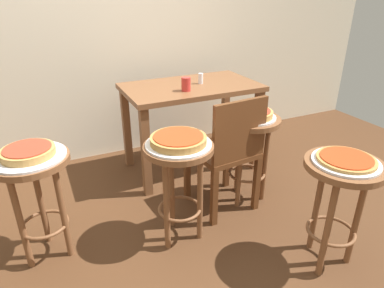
{
  "coord_description": "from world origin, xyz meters",
  "views": [
    {
      "loc": [
        -0.51,
        -1.41,
        1.48
      ],
      "look_at": [
        0.3,
        0.3,
        0.59
      ],
      "focal_mm": 31.74,
      "sensor_mm": 36.0,
      "label": 1
    }
  ],
  "objects_px": {
    "pizza_rear": "(28,152)",
    "wooden_chair": "(228,150)",
    "cup_near_edge": "(186,84)",
    "stool_rear": "(35,184)",
    "serving_plate_leftside": "(251,117)",
    "dining_table": "(191,99)",
    "condiment_shaker": "(201,79)",
    "stool_middle": "(179,170)",
    "stool_foreground": "(340,190)",
    "pizza_middle": "(178,140)",
    "serving_plate_middle": "(178,144)",
    "stool_leftside": "(249,139)",
    "serving_plate_rear": "(29,157)",
    "serving_plate_foreground": "(346,162)",
    "pizza_foreground": "(346,159)",
    "pizza_leftside": "(252,113)"
  },
  "relations": [
    {
      "from": "pizza_rear",
      "to": "serving_plate_leftside",
      "type": "bearing_deg",
      "value": -0.2
    },
    {
      "from": "pizza_middle",
      "to": "cup_near_edge",
      "type": "xyz_separation_m",
      "value": [
        0.36,
        0.69,
        0.11
      ]
    },
    {
      "from": "serving_plate_middle",
      "to": "serving_plate_leftside",
      "type": "xyz_separation_m",
      "value": [
        0.62,
        0.19,
        0.0
      ]
    },
    {
      "from": "serving_plate_leftside",
      "to": "pizza_rear",
      "type": "xyz_separation_m",
      "value": [
        -1.4,
        0.0,
        0.03
      ]
    },
    {
      "from": "dining_table",
      "to": "condiment_shaker",
      "type": "bearing_deg",
      "value": 0.28
    },
    {
      "from": "stool_leftside",
      "to": "serving_plate_leftside",
      "type": "distance_m",
      "value": 0.17
    },
    {
      "from": "stool_middle",
      "to": "wooden_chair",
      "type": "xyz_separation_m",
      "value": [
        0.42,
        0.15,
        -0.03
      ]
    },
    {
      "from": "serving_plate_rear",
      "to": "dining_table",
      "type": "xyz_separation_m",
      "value": [
        1.24,
        0.63,
        -0.04
      ]
    },
    {
      "from": "stool_leftside",
      "to": "condiment_shaker",
      "type": "xyz_separation_m",
      "value": [
        -0.07,
        0.64,
        0.3
      ]
    },
    {
      "from": "stool_foreground",
      "to": "serving_plate_middle",
      "type": "relative_size",
      "value": 1.72
    },
    {
      "from": "stool_middle",
      "to": "stool_leftside",
      "type": "relative_size",
      "value": 1.0
    },
    {
      "from": "serving_plate_middle",
      "to": "stool_leftside",
      "type": "distance_m",
      "value": 0.67
    },
    {
      "from": "serving_plate_foreground",
      "to": "pizza_middle",
      "type": "relative_size",
      "value": 1.05
    },
    {
      "from": "stool_foreground",
      "to": "serving_plate_leftside",
      "type": "xyz_separation_m",
      "value": [
        -0.07,
        0.75,
        0.17
      ]
    },
    {
      "from": "stool_middle",
      "to": "condiment_shaker",
      "type": "height_order",
      "value": "condiment_shaker"
    },
    {
      "from": "pizza_leftside",
      "to": "wooden_chair",
      "type": "bearing_deg",
      "value": -167.99
    },
    {
      "from": "stool_leftside",
      "to": "stool_rear",
      "type": "distance_m",
      "value": 1.4
    },
    {
      "from": "cup_near_edge",
      "to": "stool_rear",
      "type": "bearing_deg",
      "value": -156.44
    },
    {
      "from": "dining_table",
      "to": "pizza_rear",
      "type": "bearing_deg",
      "value": -152.97
    },
    {
      "from": "stool_middle",
      "to": "stool_leftside",
      "type": "xyz_separation_m",
      "value": [
        0.62,
        0.19,
        0.0
      ]
    },
    {
      "from": "pizza_rear",
      "to": "wooden_chair",
      "type": "bearing_deg",
      "value": -2.27
    },
    {
      "from": "pizza_rear",
      "to": "cup_near_edge",
      "type": "distance_m",
      "value": 1.24
    },
    {
      "from": "stool_middle",
      "to": "serving_plate_leftside",
      "type": "relative_size",
      "value": 1.94
    },
    {
      "from": "serving_plate_foreground",
      "to": "cup_near_edge",
      "type": "height_order",
      "value": "cup_near_edge"
    },
    {
      "from": "pizza_rear",
      "to": "wooden_chair",
      "type": "relative_size",
      "value": 0.32
    },
    {
      "from": "serving_plate_foreground",
      "to": "serving_plate_middle",
      "type": "height_order",
      "value": "same"
    },
    {
      "from": "pizza_leftside",
      "to": "stool_foreground",
      "type": "bearing_deg",
      "value": -85.0
    },
    {
      "from": "pizza_foreground",
      "to": "serving_plate_rear",
      "type": "xyz_separation_m",
      "value": [
        -1.47,
        0.76,
        -0.02
      ]
    },
    {
      "from": "serving_plate_leftside",
      "to": "serving_plate_rear",
      "type": "relative_size",
      "value": 0.89
    },
    {
      "from": "serving_plate_middle",
      "to": "wooden_chair",
      "type": "xyz_separation_m",
      "value": [
        0.42,
        0.15,
        -0.19
      ]
    },
    {
      "from": "stool_foreground",
      "to": "stool_middle",
      "type": "height_order",
      "value": "same"
    },
    {
      "from": "condiment_shaker",
      "to": "wooden_chair",
      "type": "distance_m",
      "value": 0.77
    },
    {
      "from": "condiment_shaker",
      "to": "stool_leftside",
      "type": "bearing_deg",
      "value": -83.8
    },
    {
      "from": "serving_plate_foreground",
      "to": "stool_middle",
      "type": "height_order",
      "value": "serving_plate_foreground"
    },
    {
      "from": "condiment_shaker",
      "to": "cup_near_edge",
      "type": "bearing_deg",
      "value": -144.32
    },
    {
      "from": "stool_leftside",
      "to": "stool_rear",
      "type": "height_order",
      "value": "same"
    },
    {
      "from": "dining_table",
      "to": "cup_near_edge",
      "type": "relative_size",
      "value": 10.45
    },
    {
      "from": "pizza_rear",
      "to": "wooden_chair",
      "type": "distance_m",
      "value": 1.22
    },
    {
      "from": "pizza_foreground",
      "to": "condiment_shaker",
      "type": "xyz_separation_m",
      "value": [
        -0.14,
        1.39,
        0.11
      ]
    },
    {
      "from": "pizza_foreground",
      "to": "dining_table",
      "type": "height_order",
      "value": "dining_table"
    },
    {
      "from": "cup_near_edge",
      "to": "serving_plate_middle",
      "type": "bearing_deg",
      "value": -117.61
    },
    {
      "from": "stool_foreground",
      "to": "pizza_middle",
      "type": "bearing_deg",
      "value": 140.84
    },
    {
      "from": "stool_leftside",
      "to": "wooden_chair",
      "type": "xyz_separation_m",
      "value": [
        -0.2,
        -0.04,
        -0.03
      ]
    },
    {
      "from": "wooden_chair",
      "to": "pizza_rear",
      "type": "bearing_deg",
      "value": 177.73
    },
    {
      "from": "cup_near_edge",
      "to": "serving_plate_foreground",
      "type": "bearing_deg",
      "value": -75.27
    },
    {
      "from": "stool_foreground",
      "to": "dining_table",
      "type": "height_order",
      "value": "dining_table"
    },
    {
      "from": "stool_middle",
      "to": "cup_near_edge",
      "type": "relative_size",
      "value": 6.28
    },
    {
      "from": "cup_near_edge",
      "to": "pizza_rear",
      "type": "bearing_deg",
      "value": -156.44
    },
    {
      "from": "serving_plate_rear",
      "to": "wooden_chair",
      "type": "height_order",
      "value": "wooden_chair"
    },
    {
      "from": "serving_plate_leftside",
      "to": "stool_leftside",
      "type": "bearing_deg",
      "value": -90.0
    }
  ]
}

